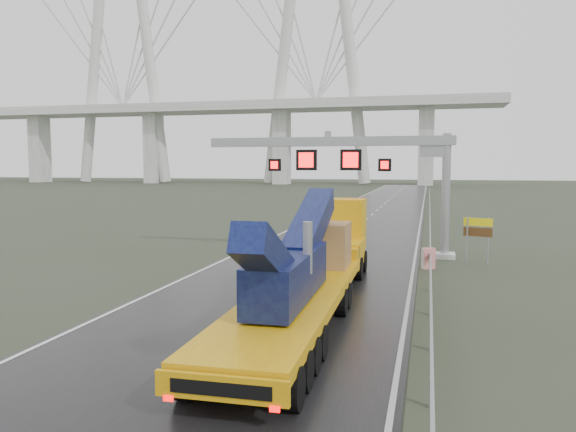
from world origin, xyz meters
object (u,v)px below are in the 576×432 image
(striped_barrier, at_px, (428,258))
(exit_sign_pair, at_px, (478,231))
(sign_gantry, at_px, (363,161))
(heavy_haul_truck, at_px, (317,258))

(striped_barrier, bearing_deg, exit_sign_pair, 12.24)
(striped_barrier, bearing_deg, sign_gantry, 112.91)
(sign_gantry, height_order, striped_barrier, sign_gantry)
(heavy_haul_truck, height_order, exit_sign_pair, heavy_haul_truck)
(heavy_haul_truck, bearing_deg, sign_gantry, 87.10)
(exit_sign_pair, bearing_deg, striped_barrier, -128.08)
(striped_barrier, bearing_deg, heavy_haul_truck, -141.09)
(sign_gantry, bearing_deg, exit_sign_pair, -15.48)
(heavy_haul_truck, height_order, striped_barrier, heavy_haul_truck)
(sign_gantry, xyz_separation_m, heavy_haul_truck, (-0.39, -11.99, -3.89))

